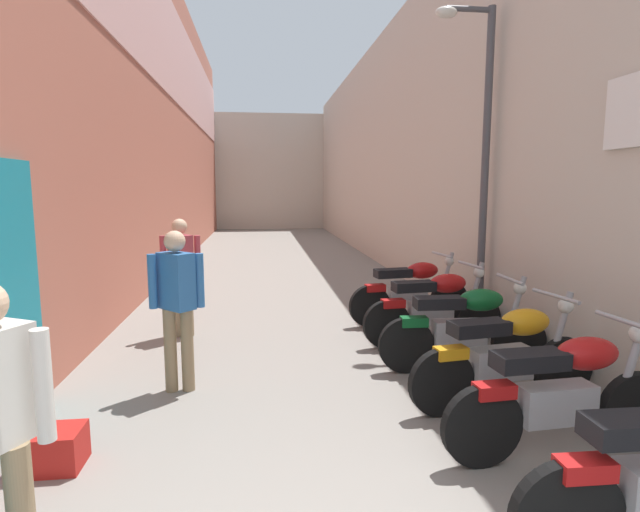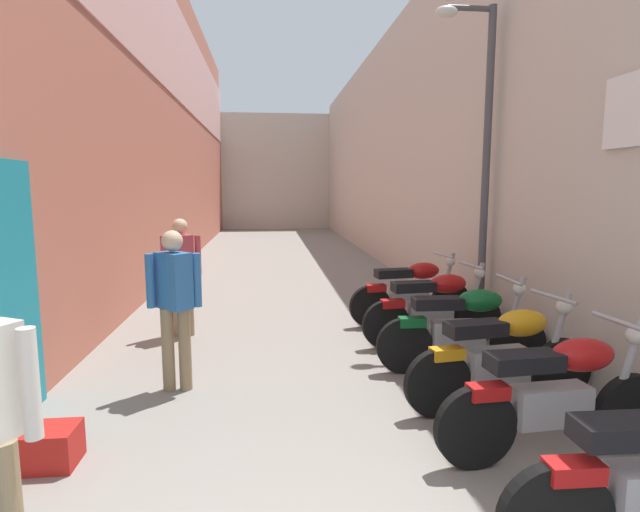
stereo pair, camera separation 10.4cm
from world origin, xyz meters
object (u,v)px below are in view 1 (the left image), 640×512
motorcycle_fifth (435,306)px  motorcycle_sixth (411,290)px  motorcycle_third (507,354)px  motorcycle_fourth (465,326)px  motorcycle_second (564,392)px  pedestrian_mid_alley (177,299)px  pedestrian_further_down (181,268)px  plastic_crate (50,449)px  street_lamp (479,146)px

motorcycle_fifth → motorcycle_sixth: size_ratio=1.00×
motorcycle_fifth → motorcycle_sixth: same height
motorcycle_third → motorcycle_fourth: same height
motorcycle_second → pedestrian_mid_alley: 3.38m
motorcycle_sixth → pedestrian_further_down: 3.24m
motorcycle_fifth → pedestrian_further_down: (-3.20, 0.75, 0.42)m
pedestrian_mid_alley → motorcycle_third: bearing=-14.1°
motorcycle_second → motorcycle_third: (-0.00, 0.84, 0.00)m
motorcycle_fourth → motorcycle_fifth: 0.92m
motorcycle_second → motorcycle_fourth: same height
motorcycle_fifth → pedestrian_mid_alley: bearing=-159.7°
motorcycle_third → pedestrian_further_down: (-3.20, 2.58, 0.42)m
motorcycle_third → pedestrian_mid_alley: pedestrian_mid_alley is taller
motorcycle_third → motorcycle_sixth: 2.81m
motorcycle_sixth → pedestrian_mid_alley: bearing=-145.1°
motorcycle_second → motorcycle_fifth: bearing=90.0°
motorcycle_third → motorcycle_fifth: (0.00, 1.84, 0.00)m
motorcycle_third → motorcycle_sixth: size_ratio=1.00×
motorcycle_second → pedestrian_mid_alley: bearing=151.9°
motorcycle_third → plastic_crate: bearing=-171.6°
plastic_crate → pedestrian_mid_alley: bearing=61.4°
motorcycle_fourth → plastic_crate: size_ratio=4.21×
motorcycle_second → motorcycle_fourth: size_ratio=1.00×
motorcycle_sixth → pedestrian_mid_alley: pedestrian_mid_alley is taller
plastic_crate → motorcycle_sixth: bearing=42.5°
motorcycle_sixth → pedestrian_mid_alley: 3.64m
pedestrian_mid_alley → plastic_crate: size_ratio=3.57×
motorcycle_second → street_lamp: size_ratio=0.44×
motorcycle_second → pedestrian_further_down: (-3.20, 3.43, 0.42)m
motorcycle_fifth → motorcycle_sixth: (-0.00, 0.98, 0.00)m
motorcycle_second → street_lamp: street_lamp is taller
pedestrian_mid_alley → pedestrian_further_down: size_ratio=1.00×
motorcycle_third → pedestrian_further_down: pedestrian_further_down is taller
motorcycle_second → plastic_crate: motorcycle_second is taller
motorcycle_fifth → pedestrian_further_down: 3.32m
motorcycle_third → pedestrian_mid_alley: bearing=165.9°
pedestrian_further_down → street_lamp: (3.90, -0.31, 1.59)m
motorcycle_fourth → plastic_crate: 3.95m
motorcycle_sixth → pedestrian_mid_alley: (-2.96, -2.07, 0.42)m
pedestrian_mid_alley → plastic_crate: pedestrian_mid_alley is taller
motorcycle_sixth → street_lamp: street_lamp is taller
motorcycle_third → pedestrian_mid_alley: size_ratio=1.17×
motorcycle_fifth → motorcycle_third: bearing=-90.0°
motorcycle_third → motorcycle_sixth: bearing=90.0°
motorcycle_fourth → street_lamp: size_ratio=0.44×
motorcycle_third → plastic_crate: (-3.66, -0.54, -0.36)m
motorcycle_fifth → pedestrian_mid_alley: 3.19m
motorcycle_sixth → motorcycle_second: bearing=-90.0°
street_lamp → pedestrian_further_down: bearing=175.5°
motorcycle_second → motorcycle_fifth: size_ratio=1.00×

